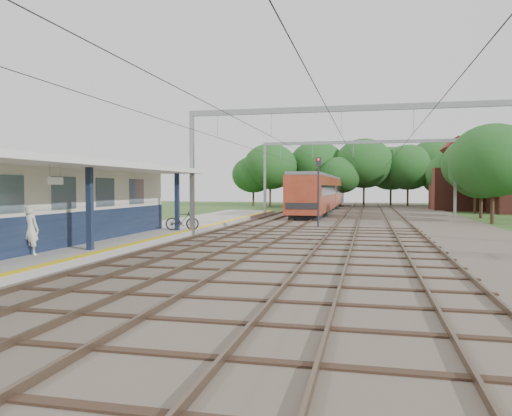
% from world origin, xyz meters
% --- Properties ---
extents(ground, '(160.00, 160.00, 0.00)m').
position_xyz_m(ground, '(0.00, 0.00, 0.00)').
color(ground, '#2D4C1E').
rests_on(ground, ground).
extents(ballast_bed, '(18.00, 90.00, 0.10)m').
position_xyz_m(ballast_bed, '(4.00, 30.00, 0.05)').
color(ballast_bed, '#473D33').
rests_on(ballast_bed, ground).
extents(platform, '(5.00, 52.00, 0.35)m').
position_xyz_m(platform, '(-7.50, 14.00, 0.17)').
color(platform, gray).
rests_on(platform, ground).
extents(yellow_stripe, '(0.45, 52.00, 0.01)m').
position_xyz_m(yellow_stripe, '(-5.25, 14.00, 0.35)').
color(yellow_stripe, yellow).
rests_on(yellow_stripe, platform).
extents(station_building, '(3.41, 18.00, 3.40)m').
position_xyz_m(station_building, '(-8.88, 7.00, 2.04)').
color(station_building, beige).
rests_on(station_building, platform).
extents(canopy, '(6.40, 20.00, 3.44)m').
position_xyz_m(canopy, '(-7.77, 6.00, 3.64)').
color(canopy, '#111C35').
rests_on(canopy, platform).
extents(rail_tracks, '(11.80, 88.00, 0.15)m').
position_xyz_m(rail_tracks, '(1.50, 30.00, 0.18)').
color(rail_tracks, brown).
rests_on(rail_tracks, ballast_bed).
extents(catenary_system, '(17.22, 88.00, 7.00)m').
position_xyz_m(catenary_system, '(3.39, 25.28, 5.51)').
color(catenary_system, gray).
rests_on(catenary_system, ground).
extents(tree_band, '(31.72, 30.88, 8.82)m').
position_xyz_m(tree_band, '(3.84, 57.12, 4.92)').
color(tree_band, '#382619').
rests_on(tree_band, ground).
extents(house_far, '(8.00, 6.12, 8.66)m').
position_xyz_m(house_far, '(16.00, 52.00, 3.23)').
color(house_far, brown).
rests_on(house_far, ground).
extents(person, '(0.67, 0.46, 1.79)m').
position_xyz_m(person, '(-7.19, 4.22, 1.24)').
color(person, silver).
rests_on(person, platform).
extents(bicycle, '(1.95, 1.01, 1.13)m').
position_xyz_m(bicycle, '(-5.60, 15.00, 0.91)').
color(bicycle, black).
rests_on(bicycle, platform).
extents(train, '(2.98, 37.15, 3.91)m').
position_xyz_m(train, '(-0.50, 46.00, 2.18)').
color(train, black).
rests_on(train, ballast_bed).
extents(signal_post, '(0.37, 0.32, 4.76)m').
position_xyz_m(signal_post, '(1.35, 21.90, 3.10)').
color(signal_post, black).
rests_on(signal_post, ground).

